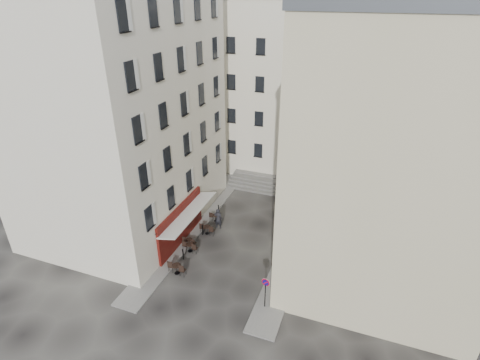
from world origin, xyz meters
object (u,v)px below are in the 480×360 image
at_px(no_parking_sign, 265,288).
at_px(pedestrian, 218,218).
at_px(bistro_table_a, 177,268).
at_px(bistro_table_b, 190,247).

height_order(no_parking_sign, pedestrian, no_parking_sign).
bearing_deg(bistro_table_a, no_parking_sign, -7.81).
relative_size(bistro_table_a, bistro_table_b, 1.08).
xyz_separation_m(no_parking_sign, pedestrian, (-6.52, 7.47, -0.77)).
relative_size(bistro_table_b, pedestrian, 0.66).
distance_m(bistro_table_b, pedestrian, 3.96).
distance_m(no_parking_sign, pedestrian, 9.95).
bearing_deg(pedestrian, bistro_table_b, 76.28).
height_order(bistro_table_b, pedestrian, pedestrian).
relative_size(no_parking_sign, bistro_table_b, 1.90).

